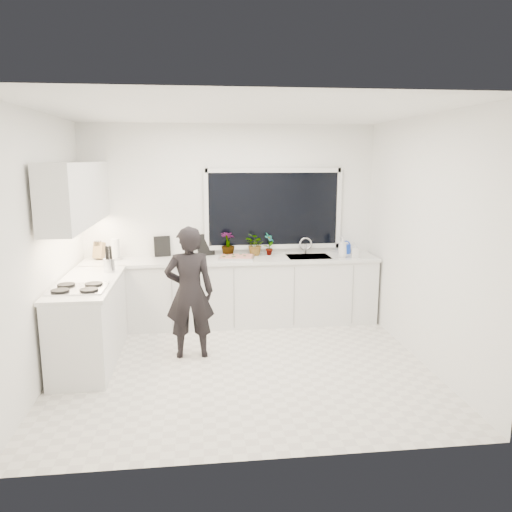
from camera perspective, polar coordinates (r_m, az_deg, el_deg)
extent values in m
cube|color=beige|center=(5.62, -1.59, -12.54)|extent=(4.00, 3.50, 0.02)
cube|color=white|center=(6.96, -2.96, 3.73)|extent=(4.00, 0.02, 2.70)
cube|color=white|center=(5.43, -23.31, 0.74)|extent=(0.02, 3.50, 2.70)
cube|color=white|center=(5.75, 18.70, 1.60)|extent=(0.02, 3.50, 2.70)
cube|color=white|center=(5.17, -1.76, 16.30)|extent=(4.00, 3.50, 0.02)
cube|color=black|center=(6.96, 2.00, 5.40)|extent=(1.80, 0.02, 1.00)
cube|color=white|center=(6.83, -2.71, -4.20)|extent=(3.92, 0.58, 0.88)
cube|color=white|center=(5.89, -18.48, -7.30)|extent=(0.58, 1.60, 0.88)
cube|color=silver|center=(6.72, -2.74, -0.43)|extent=(3.94, 0.62, 0.04)
cube|color=silver|center=(5.77, -18.76, -2.95)|extent=(0.62, 1.60, 0.04)
cube|color=white|center=(5.99, -19.77, 6.71)|extent=(0.34, 2.10, 0.70)
cube|color=silver|center=(6.88, 6.01, -0.45)|extent=(0.58, 0.42, 0.14)
cylinder|color=silver|center=(7.04, 5.68, 1.14)|extent=(0.03, 0.03, 0.22)
cube|color=black|center=(5.43, -19.74, -3.49)|extent=(0.56, 0.48, 0.03)
imported|color=black|center=(5.68, -7.60, -4.16)|extent=(0.56, 0.38, 1.51)
cube|color=#BABBBF|center=(6.69, -2.22, -0.16)|extent=(0.51, 0.41, 0.03)
cube|color=#B31720|center=(6.69, -2.22, -0.02)|extent=(0.47, 0.37, 0.01)
cylinder|color=blue|center=(7.16, 10.21, 0.81)|extent=(0.17, 0.17, 0.13)
cylinder|color=silver|center=(6.87, -15.76, 0.69)|extent=(0.12, 0.12, 0.26)
cube|color=#A56D4D|center=(6.95, -17.50, 0.54)|extent=(0.15, 0.13, 0.22)
cylinder|color=#BCBDC1|center=(6.14, -16.43, -1.02)|extent=(0.17, 0.17, 0.16)
cube|color=black|center=(6.93, -10.67, 1.10)|extent=(0.22, 0.06, 0.28)
cube|color=black|center=(6.92, -5.78, 1.29)|extent=(0.24, 0.12, 0.30)
imported|color=#26662D|center=(6.84, -3.23, 1.39)|extent=(0.23, 0.23, 0.34)
imported|color=#26662D|center=(6.88, -0.03, 1.33)|extent=(0.35, 0.36, 0.31)
imported|color=#26662D|center=(6.90, 1.51, 1.37)|extent=(0.19, 0.20, 0.31)
imported|color=#D8BF66|center=(6.81, 9.88, 0.98)|extent=(0.16, 0.16, 0.29)
imported|color=#D8BF66|center=(6.87, 11.24, 0.64)|extent=(0.10, 0.10, 0.20)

